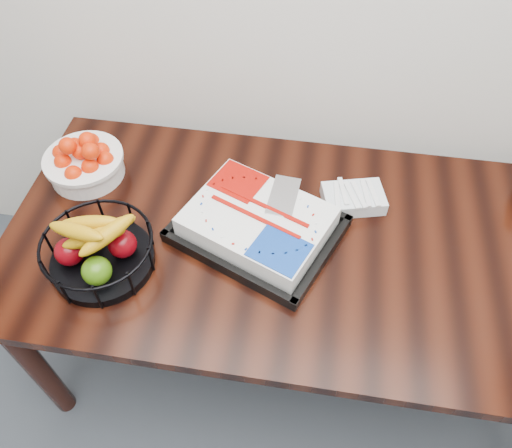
# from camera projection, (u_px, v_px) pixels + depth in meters

# --- Properties ---
(table) EXTENTS (1.80, 0.90, 0.75)m
(table) POSITION_uv_depth(u_px,v_px,m) (295.00, 256.00, 1.59)
(table) COLOR black
(table) RESTS_ON ground
(cake_tray) EXTENTS (0.57, 0.51, 0.10)m
(cake_tray) POSITION_uv_depth(u_px,v_px,m) (258.00, 224.00, 1.51)
(cake_tray) COLOR black
(cake_tray) RESTS_ON table
(tangerine_bowl) EXTENTS (0.26, 0.26, 0.17)m
(tangerine_bowl) POSITION_uv_depth(u_px,v_px,m) (83.00, 159.00, 1.64)
(tangerine_bowl) COLOR white
(tangerine_bowl) RESTS_ON table
(fruit_basket) EXTENTS (0.32, 0.32, 0.17)m
(fruit_basket) POSITION_uv_depth(u_px,v_px,m) (99.00, 250.00, 1.41)
(fruit_basket) COLOR black
(fruit_basket) RESTS_ON table
(fork_bag) EXTENTS (0.22, 0.17, 0.06)m
(fork_bag) POSITION_uv_depth(u_px,v_px,m) (353.00, 198.00, 1.60)
(fork_bag) COLOR silver
(fork_bag) RESTS_ON table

